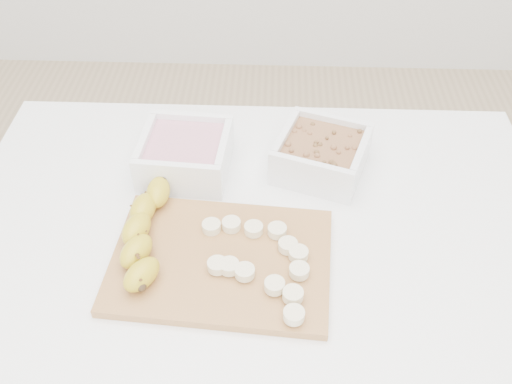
{
  "coord_description": "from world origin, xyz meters",
  "views": [
    {
      "loc": [
        0.03,
        -0.63,
        1.44
      ],
      "look_at": [
        0.0,
        0.03,
        0.81
      ],
      "focal_mm": 40.0,
      "sensor_mm": 36.0,
      "label": 1
    }
  ],
  "objects_px": {
    "table": "(255,268)",
    "bowl_granola": "(322,153)",
    "banana": "(145,233)",
    "cutting_board": "(221,260)",
    "bowl_yogurt": "(185,153)"
  },
  "relations": [
    {
      "from": "table",
      "to": "bowl_granola",
      "type": "height_order",
      "value": "bowl_granola"
    },
    {
      "from": "bowl_granola",
      "to": "banana",
      "type": "height_order",
      "value": "bowl_granola"
    },
    {
      "from": "cutting_board",
      "to": "banana",
      "type": "height_order",
      "value": "banana"
    },
    {
      "from": "bowl_granola",
      "to": "banana",
      "type": "relative_size",
      "value": 0.85
    },
    {
      "from": "table",
      "to": "bowl_granola",
      "type": "bearing_deg",
      "value": 54.8
    },
    {
      "from": "table",
      "to": "banana",
      "type": "relative_size",
      "value": 4.44
    },
    {
      "from": "bowl_granola",
      "to": "banana",
      "type": "distance_m",
      "value": 0.35
    },
    {
      "from": "bowl_yogurt",
      "to": "banana",
      "type": "height_order",
      "value": "bowl_yogurt"
    },
    {
      "from": "table",
      "to": "bowl_granola",
      "type": "xyz_separation_m",
      "value": [
        0.11,
        0.16,
        0.13
      ]
    },
    {
      "from": "bowl_yogurt",
      "to": "bowl_granola",
      "type": "relative_size",
      "value": 0.86
    },
    {
      "from": "cutting_board",
      "to": "banana",
      "type": "xyz_separation_m",
      "value": [
        -0.12,
        0.03,
        0.03
      ]
    },
    {
      "from": "cutting_board",
      "to": "banana",
      "type": "relative_size",
      "value": 1.48
    },
    {
      "from": "banana",
      "to": "table",
      "type": "bearing_deg",
      "value": 23.91
    },
    {
      "from": "banana",
      "to": "cutting_board",
      "type": "bearing_deg",
      "value": -3.09
    },
    {
      "from": "bowl_yogurt",
      "to": "bowl_granola",
      "type": "bearing_deg",
      "value": 2.3
    }
  ]
}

